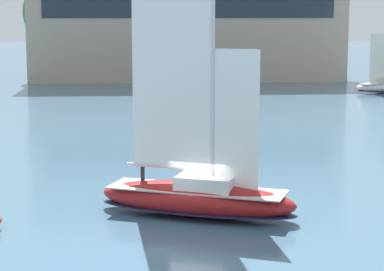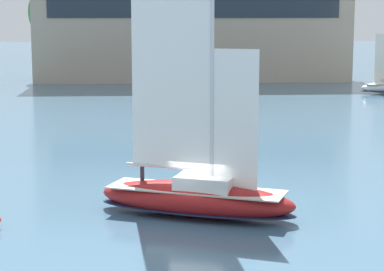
% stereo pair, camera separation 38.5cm
% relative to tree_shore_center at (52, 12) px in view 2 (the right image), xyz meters
% --- Properties ---
extents(ground_plane, '(400.00, 400.00, 0.00)m').
position_rel_tree_shore_center_xyz_m(ground_plane, '(14.82, -69.35, -9.15)').
color(ground_plane, '#42667F').
extents(waterfront_building, '(43.21, 14.72, 18.71)m').
position_rel_tree_shore_center_xyz_m(waterfront_building, '(18.88, 1.56, 0.25)').
color(waterfront_building, tan).
rests_on(waterfront_building, ground).
extents(tree_shore_center, '(6.35, 6.35, 13.07)m').
position_rel_tree_shore_center_xyz_m(tree_shore_center, '(0.00, 0.00, 0.00)').
color(tree_shore_center, brown).
rests_on(tree_shore_center, ground).
extents(sailboat_main, '(9.73, 6.07, 12.98)m').
position_rel_tree_shore_center_xyz_m(sailboat_main, '(14.83, -69.36, -8.12)').
color(sailboat_main, maroon).
rests_on(sailboat_main, ground).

